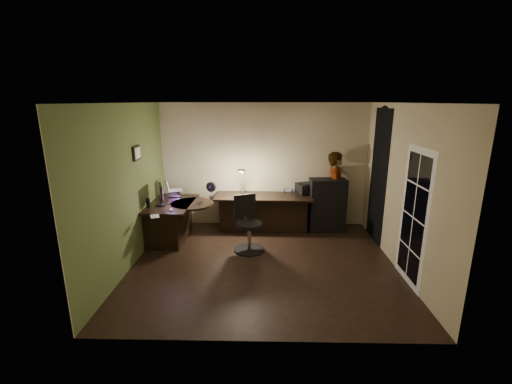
{
  "coord_description": "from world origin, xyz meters",
  "views": [
    {
      "loc": [
        -0.0,
        -5.42,
        2.73
      ],
      "look_at": [
        -0.15,
        1.05,
        1.0
      ],
      "focal_mm": 24.0,
      "sensor_mm": 36.0,
      "label": 1
    }
  ],
  "objects_px": {
    "desk_left": "(172,222)",
    "person": "(335,191)",
    "desk_right": "(263,213)",
    "cabinet": "(327,205)",
    "office_chair": "(249,224)",
    "monitor": "(160,198)"
  },
  "relations": [
    {
      "from": "person",
      "to": "desk_right",
      "type": "bearing_deg",
      "value": 106.22
    },
    {
      "from": "desk_left",
      "to": "person",
      "type": "distance_m",
      "value": 3.51
    },
    {
      "from": "desk_left",
      "to": "desk_right",
      "type": "bearing_deg",
      "value": 20.35
    },
    {
      "from": "desk_left",
      "to": "person",
      "type": "xyz_separation_m",
      "value": [
        3.39,
        0.79,
        0.45
      ]
    },
    {
      "from": "cabinet",
      "to": "person",
      "type": "height_order",
      "value": "person"
    },
    {
      "from": "person",
      "to": "monitor",
      "type": "bearing_deg",
      "value": 115.05
    },
    {
      "from": "desk_right",
      "to": "cabinet",
      "type": "xyz_separation_m",
      "value": [
        1.37,
        0.02,
        0.18
      ]
    },
    {
      "from": "monitor",
      "to": "person",
      "type": "xyz_separation_m",
      "value": [
        3.52,
        0.99,
        -0.1
      ]
    },
    {
      "from": "cabinet",
      "to": "monitor",
      "type": "relative_size",
      "value": 2.59
    },
    {
      "from": "desk_left",
      "to": "desk_right",
      "type": "distance_m",
      "value": 1.92
    },
    {
      "from": "desk_right",
      "to": "cabinet",
      "type": "bearing_deg",
      "value": 2.37
    },
    {
      "from": "monitor",
      "to": "office_chair",
      "type": "relative_size",
      "value": 0.42
    },
    {
      "from": "desk_right",
      "to": "office_chair",
      "type": "xyz_separation_m",
      "value": [
        -0.26,
        -1.07,
        0.13
      ]
    },
    {
      "from": "desk_right",
      "to": "person",
      "type": "relative_size",
      "value": 1.22
    },
    {
      "from": "desk_left",
      "to": "monitor",
      "type": "distance_m",
      "value": 0.61
    },
    {
      "from": "desk_left",
      "to": "desk_right",
      "type": "xyz_separation_m",
      "value": [
        1.83,
        0.6,
        -0.0
      ]
    },
    {
      "from": "desk_left",
      "to": "monitor",
      "type": "height_order",
      "value": "monitor"
    },
    {
      "from": "office_chair",
      "to": "person",
      "type": "xyz_separation_m",
      "value": [
        1.82,
        1.25,
        0.33
      ]
    },
    {
      "from": "desk_left",
      "to": "cabinet",
      "type": "xyz_separation_m",
      "value": [
        3.19,
        0.63,
        0.18
      ]
    },
    {
      "from": "desk_left",
      "to": "monitor",
      "type": "xyz_separation_m",
      "value": [
        -0.14,
        -0.2,
        0.56
      ]
    },
    {
      "from": "office_chair",
      "to": "cabinet",
      "type": "bearing_deg",
      "value": 11.53
    },
    {
      "from": "desk_right",
      "to": "person",
      "type": "bearing_deg",
      "value": 8.18
    }
  ]
}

